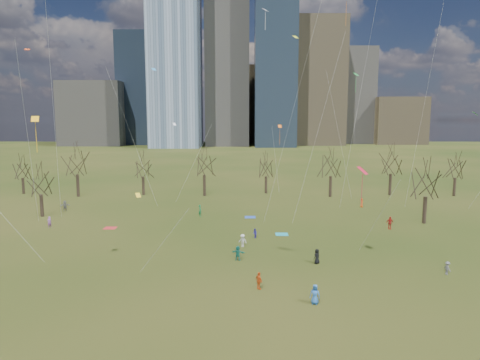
{
  "coord_description": "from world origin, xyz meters",
  "views": [
    {
      "loc": [
        0.28,
        -41.12,
        14.45
      ],
      "look_at": [
        0.0,
        12.0,
        7.0
      ],
      "focal_mm": 32.0,
      "sensor_mm": 36.0,
      "label": 1
    }
  ],
  "objects_px": {
    "person_0": "(315,294)",
    "blanket_crimson": "(110,228)",
    "blanket_navy": "(250,217)",
    "person_4": "(259,281)",
    "blanket_teal": "(282,234)"
  },
  "relations": [
    {
      "from": "blanket_navy",
      "to": "person_0",
      "type": "height_order",
      "value": "person_0"
    },
    {
      "from": "blanket_navy",
      "to": "person_4",
      "type": "height_order",
      "value": "person_4"
    },
    {
      "from": "blanket_navy",
      "to": "blanket_crimson",
      "type": "bearing_deg",
      "value": -160.76
    },
    {
      "from": "blanket_crimson",
      "to": "person_0",
      "type": "bearing_deg",
      "value": -45.38
    },
    {
      "from": "blanket_teal",
      "to": "blanket_navy",
      "type": "bearing_deg",
      "value": 111.71
    },
    {
      "from": "person_0",
      "to": "person_4",
      "type": "bearing_deg",
      "value": 161.02
    },
    {
      "from": "person_0",
      "to": "blanket_crimson",
      "type": "bearing_deg",
      "value": 149.9
    },
    {
      "from": "blanket_teal",
      "to": "person_4",
      "type": "xyz_separation_m",
      "value": [
        -3.61,
        -17.92,
        0.75
      ]
    },
    {
      "from": "person_0",
      "to": "person_4",
      "type": "distance_m",
      "value": 5.22
    },
    {
      "from": "person_4",
      "to": "blanket_crimson",
      "type": "bearing_deg",
      "value": 8.79
    },
    {
      "from": "person_0",
      "to": "blanket_teal",
      "type": "bearing_deg",
      "value": 107.21
    },
    {
      "from": "blanket_navy",
      "to": "person_4",
      "type": "distance_m",
      "value": 27.62
    },
    {
      "from": "blanket_teal",
      "to": "blanket_navy",
      "type": "relative_size",
      "value": 1.0
    },
    {
      "from": "person_0",
      "to": "person_4",
      "type": "relative_size",
      "value": 1.05
    },
    {
      "from": "blanket_teal",
      "to": "person_0",
      "type": "height_order",
      "value": "person_0"
    }
  ]
}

